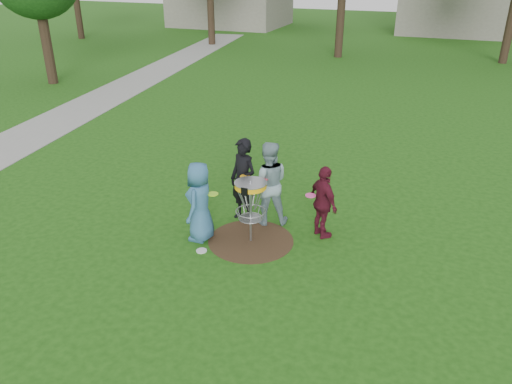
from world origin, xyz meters
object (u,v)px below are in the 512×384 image
(player_black, at_px, (243,181))
(player_grey, at_px, (268,183))
(player_maroon, at_px, (323,203))
(disc_golf_basket, at_px, (251,197))
(player_blue, at_px, (200,202))

(player_black, distance_m, player_grey, 0.56)
(player_maroon, relative_size, disc_golf_basket, 1.15)
(player_black, bearing_deg, disc_golf_basket, -34.17)
(player_blue, xyz_separation_m, player_black, (0.51, 1.10, 0.10))
(player_black, xyz_separation_m, player_maroon, (1.84, -0.10, -0.16))
(player_blue, distance_m, player_black, 1.21)
(player_grey, xyz_separation_m, player_maroon, (1.29, -0.19, -0.15))
(player_grey, distance_m, player_maroon, 1.31)
(player_black, distance_m, player_maroon, 1.85)
(player_grey, bearing_deg, player_maroon, 149.12)
(player_blue, bearing_deg, player_black, 151.34)
(player_blue, relative_size, player_grey, 0.90)
(player_grey, relative_size, player_maroon, 1.19)
(player_maroon, bearing_deg, player_grey, 35.96)
(player_grey, height_order, disc_golf_basket, player_grey)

